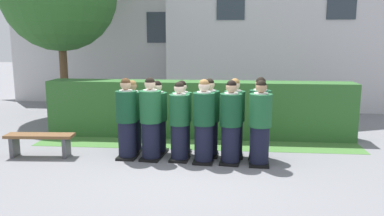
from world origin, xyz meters
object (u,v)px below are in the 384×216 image
Objects in this scene: student_rear_row_5 at (260,120)px; student_rear_row_0 at (133,118)px; student_front_row_0 at (127,120)px; student_front_row_2 at (179,123)px; student_front_row_5 at (260,125)px; student_rear_row_3 at (209,119)px; student_front_row_3 at (204,123)px; student_rear_row_4 at (234,120)px; student_rear_row_1 at (158,119)px; student_front_row_1 at (151,121)px; wooden_bench at (40,140)px; student_front_row_4 at (231,124)px; student_rear_row_2 at (182,120)px.

student_rear_row_0 is at bearing 174.84° from student_rear_row_5.
student_front_row_0 is 1.06× the size of student_rear_row_0.
student_rear_row_0 is at bearing 152.91° from student_front_row_2.
student_rear_row_3 is (-1.01, 0.51, -0.02)m from student_front_row_5.
student_rear_row_4 is at bearing 36.39° from student_front_row_3.
student_rear_row_1 is at bearing 163.82° from student_front_row_5.
student_front_row_1 is 1.02× the size of student_rear_row_4.
student_front_row_2 is at bearing -169.04° from student_rear_row_5.
student_front_row_0 is at bearing 177.45° from student_front_row_2.
student_front_row_5 is at bearing -4.17° from student_front_row_1.
student_front_row_1 is 0.59m from student_front_row_2.
student_front_row_3 is 1.07× the size of student_rear_row_0.
wooden_bench is at bearing 178.48° from student_front_row_5.
wooden_bench is (-3.42, 0.06, -0.45)m from student_front_row_3.
student_front_row_0 is at bearing -172.17° from student_rear_row_4.
wooden_bench is at bearing -162.31° from student_rear_row_0.
student_rear_row_4 is at bearing 5.40° from wooden_bench.
student_front_row_0 reaches higher than student_rear_row_0.
student_front_row_1 is at bearing -47.58° from student_rear_row_0.
student_front_row_5 is (1.59, -0.15, 0.03)m from student_front_row_2.
student_rear_row_2 is (-1.02, 0.53, -0.04)m from student_front_row_4.
student_rear_row_3 is at bearing 134.22° from student_front_row_4.
student_rear_row_3 is 1.00× the size of student_rear_row_4.
student_front_row_3 is (0.49, -0.09, 0.03)m from student_front_row_2.
student_rear_row_5 reaches higher than student_front_row_0.
student_front_row_2 is at bearing -0.74° from student_front_row_1.
student_front_row_1 is at bearing -168.51° from student_rear_row_4.
wooden_bench is (-1.84, -0.08, -0.44)m from student_front_row_0.
student_front_row_5 reaches higher than student_rear_row_0.
student_front_row_5 reaches higher than student_front_row_4.
wooden_bench is (-2.34, -0.04, -0.45)m from student_front_row_1.
student_front_row_1 is 1.01× the size of student_front_row_5.
student_rear_row_5 is (0.52, -0.04, 0.02)m from student_rear_row_4.
student_front_row_2 is (1.09, -0.05, -0.03)m from student_front_row_0.
student_front_row_4 is 3.98m from wooden_bench.
student_front_row_0 reaches higher than wooden_bench.
wooden_bench is (-3.95, 0.07, -0.44)m from student_front_row_4.
student_rear_row_1 is (0.56, -0.09, 0.00)m from student_rear_row_0.
student_front_row_3 reaches higher than student_front_row_2.
student_rear_row_0 is at bearing 132.42° from student_front_row_1.
student_rear_row_5 is (2.70, 0.26, 0.01)m from student_front_row_0.
student_front_row_4 is at bearing -19.96° from student_rear_row_1.
student_rear_row_3 is 1.16× the size of wooden_bench.
student_rear_row_5 is (2.14, -0.15, 0.06)m from student_rear_row_1.
student_front_row_0 is 1.09m from student_front_row_2.
student_front_row_3 is at bearing 177.00° from student_front_row_5.
student_front_row_2 is at bearing 174.57° from student_front_row_5.
student_front_row_1 reaches higher than student_rear_row_5.
wooden_bench is (-2.93, -0.46, -0.40)m from student_rear_row_2.
student_front_row_3 is at bearing 179.23° from student_front_row_4.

